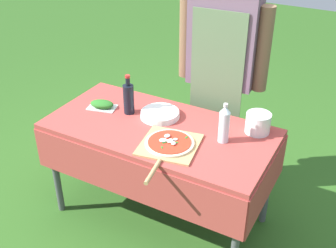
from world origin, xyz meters
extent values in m
plane|color=#2D5B1E|center=(0.00, 0.00, 0.00)|extent=(12.00, 12.00, 0.00)
cube|color=#A83D38|center=(0.00, 0.00, 0.72)|extent=(1.44, 0.71, 0.04)
cube|color=#A83D38|center=(0.00, -0.36, 0.56)|extent=(1.44, 0.01, 0.28)
cube|color=#A83D38|center=(0.00, 0.36, 0.56)|extent=(1.44, 0.01, 0.28)
cube|color=#A83D38|center=(-0.73, 0.00, 0.56)|extent=(0.01, 0.71, 0.28)
cube|color=#A83D38|center=(0.73, 0.00, 0.56)|extent=(0.01, 0.71, 0.28)
cylinder|color=#4C4C51|center=(-0.66, -0.30, 0.35)|extent=(0.05, 0.05, 0.70)
cylinder|color=#4C4C51|center=(0.66, -0.30, 0.35)|extent=(0.05, 0.05, 0.70)
cylinder|color=#4C4C51|center=(-0.66, 0.30, 0.35)|extent=(0.05, 0.05, 0.70)
cylinder|color=#4C4C51|center=(0.66, 0.30, 0.35)|extent=(0.05, 0.05, 0.70)
cylinder|color=#4C4C51|center=(0.26, 0.58, 0.42)|extent=(0.12, 0.12, 0.85)
cylinder|color=#4C4C51|center=(0.09, 0.57, 0.42)|extent=(0.12, 0.12, 0.85)
cube|color=#6B5166|center=(0.17, 0.57, 1.17)|extent=(0.47, 0.22, 0.64)
cube|color=#56704C|center=(0.18, 0.47, 0.93)|extent=(0.37, 0.03, 0.92)
cylinder|color=brown|center=(0.44, 0.59, 1.14)|extent=(0.10, 0.10, 0.57)
cylinder|color=brown|center=(-0.10, 0.55, 1.14)|extent=(0.10, 0.10, 0.57)
cube|color=tan|center=(0.16, -0.15, 0.74)|extent=(0.38, 0.38, 0.01)
cylinder|color=tan|center=(0.21, -0.42, 0.74)|extent=(0.06, 0.22, 0.02)
cylinder|color=beige|center=(0.16, -0.15, 0.76)|extent=(0.29, 0.29, 0.01)
cylinder|color=red|center=(0.16, -0.15, 0.76)|extent=(0.26, 0.26, 0.00)
ellipsoid|color=white|center=(0.18, -0.12, 0.77)|extent=(0.04, 0.04, 0.01)
ellipsoid|color=white|center=(0.16, -0.16, 0.77)|extent=(0.05, 0.05, 0.02)
ellipsoid|color=white|center=(0.19, -0.17, 0.77)|extent=(0.04, 0.04, 0.01)
ellipsoid|color=white|center=(0.12, -0.12, 0.77)|extent=(0.04, 0.04, 0.01)
ellipsoid|color=white|center=(0.12, -0.17, 0.77)|extent=(0.06, 0.06, 0.01)
ellipsoid|color=#286B23|center=(0.20, -0.15, 0.77)|extent=(0.04, 0.04, 0.00)
ellipsoid|color=#286B23|center=(0.15, -0.23, 0.77)|extent=(0.03, 0.03, 0.00)
ellipsoid|color=#286B23|center=(0.14, -0.18, 0.77)|extent=(0.03, 0.03, 0.00)
ellipsoid|color=#286B23|center=(0.23, -0.07, 0.77)|extent=(0.01, 0.03, 0.00)
cylinder|color=black|center=(-0.27, 0.06, 0.84)|extent=(0.07, 0.07, 0.20)
cylinder|color=black|center=(-0.27, 0.06, 0.97)|extent=(0.03, 0.03, 0.06)
cylinder|color=#B22823|center=(-0.27, 0.06, 1.00)|extent=(0.03, 0.03, 0.02)
cylinder|color=silver|center=(0.41, 0.04, 0.84)|extent=(0.06, 0.06, 0.20)
cone|color=silver|center=(0.41, 0.04, 0.95)|extent=(0.06, 0.06, 0.04)
cylinder|color=silver|center=(0.41, 0.04, 0.98)|extent=(0.03, 0.03, 0.02)
cube|color=silver|center=(-0.47, 0.03, 0.74)|extent=(0.21, 0.16, 0.01)
ellipsoid|color=#286B23|center=(-0.47, 0.03, 0.77)|extent=(0.18, 0.13, 0.05)
cylinder|color=silver|center=(0.56, 0.24, 0.80)|extent=(0.15, 0.15, 0.13)
cylinder|color=white|center=(-0.06, 0.12, 0.74)|extent=(0.26, 0.26, 0.00)
cylinder|color=white|center=(-0.06, 0.12, 0.75)|extent=(0.26, 0.26, 0.00)
cylinder|color=white|center=(-0.06, 0.12, 0.75)|extent=(0.26, 0.26, 0.00)
cylinder|color=white|center=(-0.06, 0.12, 0.76)|extent=(0.26, 0.26, 0.00)
cylinder|color=white|center=(-0.06, 0.12, 0.76)|extent=(0.25, 0.25, 0.00)
cylinder|color=white|center=(-0.06, 0.12, 0.77)|extent=(0.25, 0.25, 0.00)
cylinder|color=white|center=(-0.06, 0.12, 0.77)|extent=(0.25, 0.25, 0.00)
cylinder|color=white|center=(-0.06, 0.12, 0.78)|extent=(0.25, 0.25, 0.00)
camera|label=1|loc=(1.14, -1.96, 2.12)|focal=45.00mm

